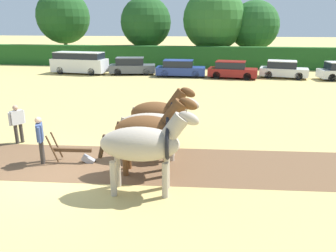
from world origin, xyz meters
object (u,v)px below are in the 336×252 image
object	(u,v)px
tree_left	(63,17)
tree_center	(214,20)
draft_horse_lead_left	(144,144)
parked_car_center_left	(180,69)
farmer_onlooker_right	(17,121)
draft_horse_trail_left	(155,125)
plow	(76,154)
tree_center_left	(146,22)
farmer_at_plow	(40,137)
draft_horse_trail_right	(158,113)
farmer_beside_team	(176,111)
parked_car_left	(132,66)
parked_van	(79,63)
draft_horse_lead_right	(150,130)
parked_car_center_right	(283,70)
parked_car_center	(232,70)
tree_center_right	(254,26)

from	to	relation	value
tree_left	tree_center	xyz separation A→B (m)	(18.85, -0.52, -0.36)
draft_horse_lead_left	parked_car_center_left	xyz separation A→B (m)	(-1.44, 21.68, -0.73)
tree_left	farmer_onlooker_right	distance (m)	32.01
draft_horse_trail_left	plow	distance (m)	2.93
tree_center_left	farmer_at_plow	bearing A→B (deg)	-84.81
draft_horse_trail_right	parked_car_center_left	xyz separation A→B (m)	(-1.16, 17.86, -0.59)
farmer_at_plow	farmer_beside_team	world-z (taller)	farmer_at_plow
tree_center	parked_car_left	distance (m)	13.07
draft_horse_trail_left	parked_van	bearing A→B (deg)	115.31
draft_horse_trail_left	parked_van	xyz separation A→B (m)	(-11.08, 19.50, -0.18)
draft_horse_lead_right	farmer_beside_team	distance (m)	4.68
farmer_at_plow	farmer_onlooker_right	bearing A→B (deg)	112.65
draft_horse_lead_left	parked_car_left	bearing A→B (deg)	101.11
draft_horse_trail_left	parked_car_left	xyz separation A→B (m)	(-5.98, 19.82, -0.48)
plow	parked_car_center_right	xyz separation A→B (m)	(10.59, 20.57, 0.42)
farmer_onlooker_right	draft_horse_lead_left	bearing A→B (deg)	5.58
tree_center	farmer_at_plow	size ratio (longest dim) A/B	5.27
tree_center_left	farmer_onlooker_right	distance (m)	28.87
parked_car_center_left	parked_van	bearing A→B (deg)	176.42
farmer_at_plow	parked_car_center	size ratio (longest dim) A/B	0.37
tree_center_left	draft_horse_lead_left	bearing A→B (deg)	-78.08
tree_center	farmer_beside_team	size ratio (longest dim) A/B	5.65
tree_left	draft_horse_trail_left	distance (m)	35.04
draft_horse_lead_left	plow	world-z (taller)	draft_horse_lead_left
parked_car_left	parked_car_center_left	bearing A→B (deg)	-18.36
farmer_beside_team	parked_car_left	distance (m)	17.62
tree_left	plow	size ratio (longest dim) A/B	5.39
parked_van	draft_horse_trail_left	bearing A→B (deg)	-54.28
parked_van	parked_car_center	world-z (taller)	parked_van
farmer_beside_team	parked_car_center_right	world-z (taller)	farmer_beside_team
parked_car_center	parked_car_left	bearing A→B (deg)	-177.78
farmer_onlooker_right	farmer_beside_team	bearing A→B (deg)	58.16
farmer_at_plow	parked_car_center	bearing A→B (deg)	44.33
draft_horse_trail_right	tree_center_right	bearing A→B (deg)	73.39
farmer_onlooker_right	parked_car_center_left	xyz separation A→B (m)	(4.47, 18.46, -0.18)
tree_center	parked_car_center_right	xyz separation A→B (m)	(6.45, -9.89, -4.37)
farmer_onlooker_right	parked_car_center	distance (m)	20.43
draft_horse_lead_left	tree_center_left	bearing A→B (deg)	97.64
draft_horse_lead_right	parked_car_left	world-z (taller)	draft_horse_lead_right
tree_center_left	parked_van	xyz separation A→B (m)	(-4.54, -9.76, -3.74)
draft_horse_trail_left	parked_car_center_left	bearing A→B (deg)	89.49
plow	tree_left	bearing A→B (deg)	111.11
tree_center_right	draft_horse_lead_right	world-z (taller)	tree_center_right
parked_car_center	parked_car_center_right	bearing A→B (deg)	17.70
plow	parked_car_center	size ratio (longest dim) A/B	0.37
tree_left	parked_car_center_right	world-z (taller)	tree_left
draft_horse_lead_right	parked_van	xyz separation A→B (m)	(-11.17, 20.78, -0.40)
tree_left	draft_horse_lead_right	bearing A→B (deg)	-60.96
tree_center	draft_horse_lead_left	bearing A→B (deg)	-92.34
farmer_at_plow	parked_van	bearing A→B (deg)	83.73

